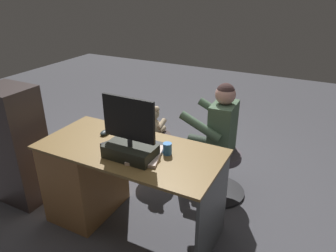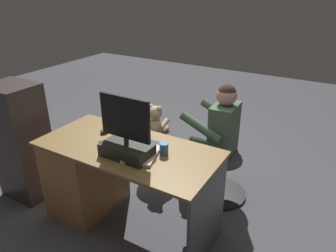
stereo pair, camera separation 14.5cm
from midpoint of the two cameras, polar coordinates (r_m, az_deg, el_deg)
The scene contains 13 objects.
ground_plane at distance 3.13m, azimuth -1.06°, elevation -13.24°, with size 10.00×10.00×0.00m, color #48474D.
desk at distance 2.85m, azimuth -11.82°, elevation -8.16°, with size 1.44×0.68×0.76m.
monitor at distance 2.27m, azimuth -5.74°, elevation -2.63°, with size 0.41×0.22×0.46m.
keyboard at distance 2.51m, azimuth -4.12°, elevation -2.76°, with size 0.42×0.14×0.02m, color #232526.
computer_mouse at distance 2.69m, azimuth -9.89°, elevation -0.90°, with size 0.06×0.10×0.04m, color #262F32.
cup at distance 2.32m, azimuth 1.04°, elevation -4.15°, with size 0.07×0.07×0.09m, color #3372BF.
tv_remote at distance 2.54m, azimuth -9.14°, elevation -2.71°, with size 0.04×0.15×0.02m, color black.
notebook_binder at distance 2.32m, azimuth -2.98°, elevation -5.16°, with size 0.22×0.30×0.02m, color beige.
office_chair_teddy at distance 3.40m, azimuth -1.01°, elevation -4.76°, with size 0.52×0.52×0.46m.
teddy_bear at distance 3.25m, azimuth -0.95°, elevation 0.83°, with size 0.23×0.24×0.33m.
visitor_chair at distance 3.11m, azimuth 10.80°, elevation -8.39°, with size 0.52×0.52×0.46m.
person at distance 2.93m, azimuth 9.88°, elevation -1.08°, with size 0.53×0.49×1.13m.
equipment_rack at distance 3.21m, azimuth -23.86°, elevation -2.69°, with size 0.44×0.36×1.12m, color #322A29.
Camera 2 is at (-1.36, 2.06, 1.93)m, focal length 33.64 mm.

